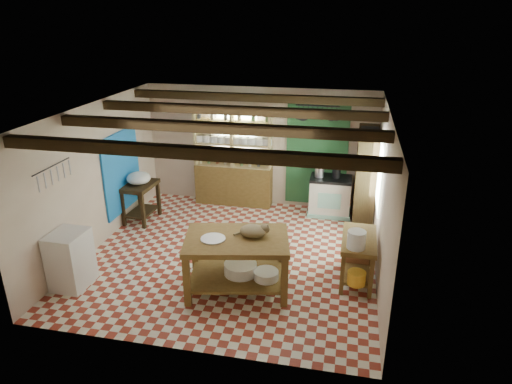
% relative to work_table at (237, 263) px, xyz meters
% --- Properties ---
extents(floor, '(5.00, 5.00, 0.02)m').
position_rel_work_table_xyz_m(floor, '(-0.35, 0.98, -0.45)').
color(floor, maroon).
rests_on(floor, ground).
extents(ceiling, '(5.00, 5.00, 0.02)m').
position_rel_work_table_xyz_m(ceiling, '(-0.35, 0.98, 2.16)').
color(ceiling, '#47484C').
rests_on(ceiling, wall_back).
extents(wall_back, '(5.00, 0.04, 2.60)m').
position_rel_work_table_xyz_m(wall_back, '(-0.35, 3.48, 0.86)').
color(wall_back, beige).
rests_on(wall_back, floor).
extents(wall_front, '(5.00, 0.04, 2.60)m').
position_rel_work_table_xyz_m(wall_front, '(-0.35, -1.52, 0.86)').
color(wall_front, beige).
rests_on(wall_front, floor).
extents(wall_left, '(0.04, 5.00, 2.60)m').
position_rel_work_table_xyz_m(wall_left, '(-2.85, 0.98, 0.86)').
color(wall_left, beige).
rests_on(wall_left, floor).
extents(wall_right, '(0.04, 5.00, 2.60)m').
position_rel_work_table_xyz_m(wall_right, '(2.15, 0.98, 0.86)').
color(wall_right, beige).
rests_on(wall_right, floor).
extents(ceiling_beams, '(5.00, 3.80, 0.15)m').
position_rel_work_table_xyz_m(ceiling_beams, '(-0.35, 0.98, 2.04)').
color(ceiling_beams, '#322311').
rests_on(ceiling_beams, ceiling).
extents(blue_wall_patch, '(0.04, 1.40, 1.60)m').
position_rel_work_table_xyz_m(blue_wall_patch, '(-2.82, 1.88, 0.66)').
color(blue_wall_patch, blue).
rests_on(blue_wall_patch, wall_left).
extents(green_wall_patch, '(1.30, 0.04, 2.30)m').
position_rel_work_table_xyz_m(green_wall_patch, '(0.90, 3.45, 0.81)').
color(green_wall_patch, '#22552C').
rests_on(green_wall_patch, wall_back).
extents(window_back, '(0.90, 0.02, 0.80)m').
position_rel_work_table_xyz_m(window_back, '(-0.85, 3.46, 1.26)').
color(window_back, silver).
rests_on(window_back, wall_back).
extents(window_right, '(0.02, 1.30, 1.20)m').
position_rel_work_table_xyz_m(window_right, '(2.13, 1.98, 0.96)').
color(window_right, silver).
rests_on(window_right, wall_right).
extents(utensil_rail, '(0.06, 0.90, 0.28)m').
position_rel_work_table_xyz_m(utensil_rail, '(-2.79, -0.22, 1.34)').
color(utensil_rail, black).
rests_on(utensil_rail, wall_left).
extents(pot_rack, '(0.86, 0.12, 0.36)m').
position_rel_work_table_xyz_m(pot_rack, '(0.90, 3.03, 1.74)').
color(pot_rack, black).
rests_on(pot_rack, ceiling).
extents(shelving_unit, '(1.70, 0.34, 2.20)m').
position_rel_work_table_xyz_m(shelving_unit, '(-0.90, 3.29, 0.66)').
color(shelving_unit, tan).
rests_on(shelving_unit, floor).
extents(tall_rack, '(0.40, 0.86, 2.00)m').
position_rel_work_table_xyz_m(tall_rack, '(1.93, 2.78, 0.56)').
color(tall_rack, '#322311').
rests_on(tall_rack, floor).
extents(work_table, '(1.74, 1.33, 0.89)m').
position_rel_work_table_xyz_m(work_table, '(0.00, 0.00, 0.00)').
color(work_table, brown).
rests_on(work_table, floor).
extents(stove, '(0.86, 0.58, 0.84)m').
position_rel_work_table_xyz_m(stove, '(1.24, 3.13, -0.02)').
color(stove, silver).
rests_on(stove, floor).
extents(prep_table, '(0.59, 0.83, 0.81)m').
position_rel_work_table_xyz_m(prep_table, '(-2.55, 2.03, -0.04)').
color(prep_table, '#322311').
rests_on(prep_table, floor).
extents(white_cabinet, '(0.52, 0.62, 0.91)m').
position_rel_work_table_xyz_m(white_cabinet, '(-2.57, -0.45, 0.01)').
color(white_cabinet, silver).
rests_on(white_cabinet, floor).
extents(right_counter, '(0.55, 1.07, 0.76)m').
position_rel_work_table_xyz_m(right_counter, '(1.83, 0.64, -0.06)').
color(right_counter, brown).
rests_on(right_counter, floor).
extents(cat, '(0.50, 0.44, 0.19)m').
position_rel_work_table_xyz_m(cat, '(0.24, 0.10, 0.54)').
color(cat, '#927E55').
rests_on(cat, work_table).
extents(steel_tray, '(0.44, 0.44, 0.02)m').
position_rel_work_table_xyz_m(steel_tray, '(-0.33, -0.12, 0.45)').
color(steel_tray, '#B9B9C2').
rests_on(steel_tray, work_table).
extents(basin_large, '(0.61, 0.61, 0.18)m').
position_rel_work_table_xyz_m(basin_large, '(0.04, 0.06, -0.12)').
color(basin_large, silver).
rests_on(basin_large, work_table).
extents(basin_small, '(0.45, 0.45, 0.13)m').
position_rel_work_table_xyz_m(basin_small, '(0.46, -0.01, -0.14)').
color(basin_small, silver).
rests_on(basin_small, work_table).
extents(kettle_left, '(0.19, 0.19, 0.22)m').
position_rel_work_table_xyz_m(kettle_left, '(0.99, 3.13, 0.51)').
color(kettle_left, '#B9B9C2').
rests_on(kettle_left, stove).
extents(kettle_right, '(0.17, 0.17, 0.21)m').
position_rel_work_table_xyz_m(kettle_right, '(1.34, 3.13, 0.50)').
color(kettle_right, black).
rests_on(kettle_right, stove).
extents(enamel_bowl, '(0.51, 0.51, 0.24)m').
position_rel_work_table_xyz_m(enamel_bowl, '(-2.55, 2.03, 0.49)').
color(enamel_bowl, silver).
rests_on(enamel_bowl, prep_table).
extents(white_bucket, '(0.28, 0.28, 0.28)m').
position_rel_work_table_xyz_m(white_bucket, '(1.77, 0.29, 0.46)').
color(white_bucket, silver).
rests_on(white_bucket, right_counter).
extents(wicker_basket, '(0.39, 0.31, 0.27)m').
position_rel_work_table_xyz_m(wicker_basket, '(1.83, 0.94, -0.11)').
color(wicker_basket, '#9A5F3E').
rests_on(wicker_basket, right_counter).
extents(yellow_tub, '(0.28, 0.28, 0.20)m').
position_rel_work_table_xyz_m(yellow_tub, '(1.82, 0.19, -0.14)').
color(yellow_tub, yellow).
rests_on(yellow_tub, right_counter).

